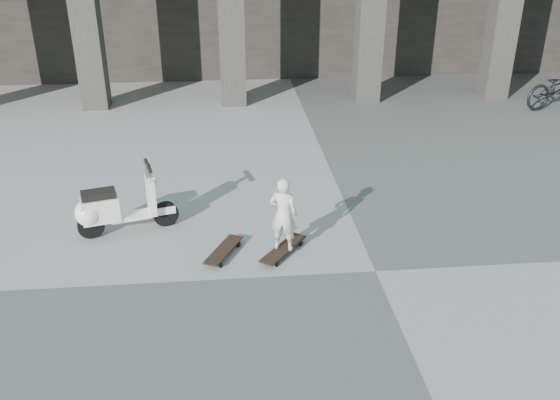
{
  "coord_description": "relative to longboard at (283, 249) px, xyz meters",
  "views": [
    {
      "loc": [
        -2.02,
        -6.95,
        4.54
      ],
      "look_at": [
        -1.25,
        1.1,
        0.65
      ],
      "focal_mm": 38.0,
      "sensor_mm": 36.0,
      "label": 1
    }
  ],
  "objects": [
    {
      "name": "child",
      "position": [
        -0.0,
        0.0,
        0.58
      ],
      "size": [
        0.48,
        0.39,
        1.13
      ],
      "primitive_type": "imported",
      "rotation": [
        0.0,
        0.0,
        2.8
      ],
      "color": "beige",
      "rests_on": "longboard"
    },
    {
      "name": "bicycle",
      "position": [
        7.84,
        6.7,
        0.45
      ],
      "size": [
        2.15,
        1.23,
        1.07
      ],
      "primitive_type": "imported",
      "rotation": [
        0.0,
        0.0,
        1.85
      ],
      "color": "black",
      "rests_on": "ground"
    },
    {
      "name": "longboard",
      "position": [
        0.0,
        0.0,
        0.0
      ],
      "size": [
        0.79,
        0.94,
        0.1
      ],
      "rotation": [
        0.0,
        0.0,
        0.93
      ],
      "color": "black",
      "rests_on": "ground"
    },
    {
      "name": "scooter",
      "position": [
        -2.62,
        0.87,
        0.36
      ],
      "size": [
        1.55,
        0.72,
        1.1
      ],
      "rotation": [
        0.0,
        0.0,
        0.26
      ],
      "color": "black",
      "rests_on": "ground"
    },
    {
      "name": "skateboard_spare",
      "position": [
        -0.88,
        0.04,
        0.0
      ],
      "size": [
        0.6,
        0.91,
        0.11
      ],
      "rotation": [
        0.0,
        0.0,
        1.11
      ],
      "color": "black",
      "rests_on": "ground"
    },
    {
      "name": "ground",
      "position": [
        1.25,
        -0.6,
        -0.08
      ],
      "size": [
        90.0,
        90.0,
        0.0
      ],
      "primitive_type": "plane",
      "color": "#4A4A48",
      "rests_on": "ground"
    }
  ]
}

